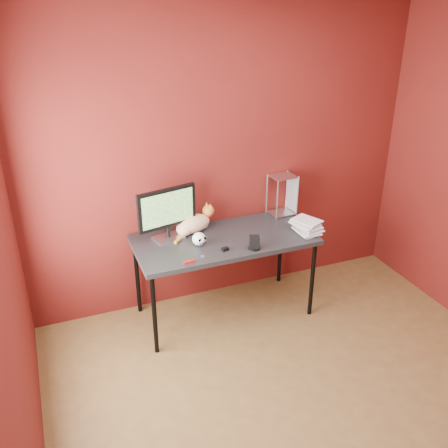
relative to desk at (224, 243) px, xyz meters
name	(u,v)px	position (x,y,z in m)	size (l,w,h in m)	color
room	(340,226)	(0.15, -1.37, 0.75)	(3.52, 3.52, 2.61)	brown
desk	(224,243)	(0.00, 0.00, 0.00)	(1.50, 0.70, 0.75)	black
monitor	(167,211)	(-0.44, 0.16, 0.30)	(0.51, 0.21, 0.45)	#B3B2B7
cat	(194,224)	(-0.20, 0.20, 0.13)	(0.43, 0.30, 0.22)	orange
skull_mug	(199,239)	(-0.24, -0.04, 0.11)	(0.11, 0.12, 0.11)	white
speaker	(254,243)	(0.15, -0.27, 0.10)	(0.10, 0.10, 0.11)	black
book_stack	(303,168)	(0.61, -0.16, 0.64)	(0.26, 0.28, 1.17)	beige
wire_rack	(282,195)	(0.67, 0.27, 0.24)	(0.23, 0.20, 0.38)	#B3B2B7
pocket_knife	(189,262)	(-0.40, -0.29, 0.06)	(0.09, 0.03, 0.02)	#A40C0C
black_gadget	(225,249)	(-0.08, -0.21, 0.06)	(0.05, 0.03, 0.03)	black
washer	(203,256)	(-0.27, -0.24, 0.05)	(0.04, 0.04, 0.00)	#B3B2B7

